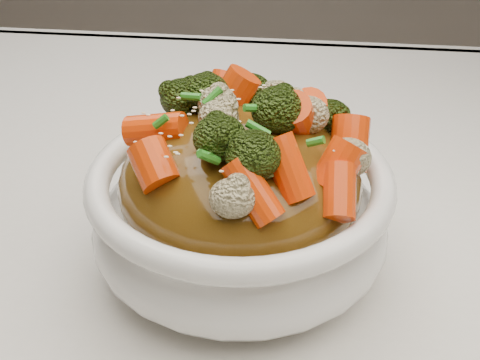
# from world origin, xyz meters

# --- Properties ---
(tablecloth) EXTENTS (1.20, 0.80, 0.04)m
(tablecloth) POSITION_xyz_m (0.00, 0.00, 0.73)
(tablecloth) COLOR silver
(tablecloth) RESTS_ON dining_table
(bowl) EXTENTS (0.26, 0.26, 0.08)m
(bowl) POSITION_xyz_m (-0.03, -0.05, 0.79)
(bowl) COLOR white
(bowl) RESTS_ON tablecloth
(sauce_base) EXTENTS (0.20, 0.20, 0.09)m
(sauce_base) POSITION_xyz_m (-0.03, -0.05, 0.82)
(sauce_base) COLOR #57380E
(sauce_base) RESTS_ON bowl
(carrots) EXTENTS (0.20, 0.20, 0.05)m
(carrots) POSITION_xyz_m (-0.03, -0.05, 0.88)
(carrots) COLOR #E83F07
(carrots) RESTS_ON sauce_base
(broccoli) EXTENTS (0.20, 0.20, 0.04)m
(broccoli) POSITION_xyz_m (-0.03, -0.05, 0.88)
(broccoli) COLOR black
(broccoli) RESTS_ON sauce_base
(cauliflower) EXTENTS (0.20, 0.20, 0.03)m
(cauliflower) POSITION_xyz_m (-0.03, -0.05, 0.88)
(cauliflower) COLOR #C5B786
(cauliflower) RESTS_ON sauce_base
(scallions) EXTENTS (0.15, 0.15, 0.02)m
(scallions) POSITION_xyz_m (-0.03, -0.05, 0.88)
(scallions) COLOR #25791C
(scallions) RESTS_ON sauce_base
(sesame_seeds) EXTENTS (0.18, 0.18, 0.01)m
(sesame_seeds) POSITION_xyz_m (-0.03, -0.05, 0.88)
(sesame_seeds) COLOR beige
(sesame_seeds) RESTS_ON sauce_base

